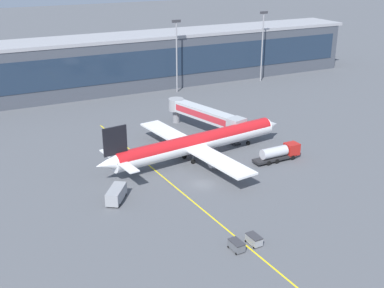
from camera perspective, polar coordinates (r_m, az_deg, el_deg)
name	(u,v)px	position (r m, az deg, el deg)	size (l,w,h in m)	color
ground_plane	(203,184)	(93.91, 1.31, -4.69)	(700.00, 700.00, 0.00)	#515459
apron_lead_in_line	(174,186)	(93.39, -2.16, -4.85)	(0.30, 80.00, 0.01)	yellow
terminal_building	(130,62)	(160.75, -7.26, 9.48)	(161.59, 16.62, 16.94)	#424751
main_airliner	(197,143)	(103.64, 0.55, 0.13)	(46.00, 36.84, 11.00)	white
jet_bridge	(203,114)	(119.19, 1.24, 3.54)	(9.60, 24.40, 6.39)	#B2B7BC
fuel_tanker	(279,153)	(105.38, 10.14, -0.99)	(10.84, 2.84, 3.25)	#232326
lavatory_truck	(116,193)	(88.34, -8.78, -5.71)	(5.23, 6.06, 2.50)	gray
baggage_cart_0	(236,245)	(74.49, 5.19, -11.66)	(1.73, 2.72, 1.48)	#595B60
baggage_cart_1	(254,240)	(76.10, 7.21, -10.97)	(1.73, 2.72, 1.48)	gray
apron_light_mast_0	(177,50)	(153.12, -1.80, 10.81)	(2.80, 0.50, 22.34)	gray
apron_light_mast_1	(262,41)	(168.71, 8.19, 11.77)	(2.80, 0.50, 23.26)	gray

